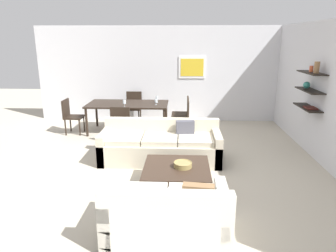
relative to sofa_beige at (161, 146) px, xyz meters
name	(u,v)px	position (x,y,z in m)	size (l,w,h in m)	color
ground_plane	(165,167)	(0.10, -0.34, -0.29)	(18.00, 18.00, 0.00)	#BCB29E
back_wall_unit	(182,74)	(0.40, 3.19, 1.06)	(8.40, 0.09, 2.70)	silver
right_wall_shelf_unit	(323,92)	(3.12, 0.27, 1.06)	(0.34, 8.20, 2.70)	silver
sofa_beige	(161,146)	(0.00, 0.00, 0.00)	(2.34, 0.90, 0.78)	beige
loveseat_white	(167,215)	(0.25, -2.47, 0.00)	(1.49, 0.90, 0.78)	silver
coffee_table	(176,178)	(0.33, -1.21, -0.10)	(1.05, 1.05, 0.38)	#38281E
decorative_bowl	(183,164)	(0.43, -1.21, 0.13)	(0.30, 0.30, 0.09)	#99844C
dining_table	(128,106)	(-0.98, 1.93, 0.40)	(2.04, 1.04, 0.75)	black
dining_chair_left_near	(71,114)	(-2.41, 1.70, 0.21)	(0.44, 0.44, 0.88)	black
dining_chair_foot	(121,122)	(-0.98, 1.00, 0.21)	(0.44, 0.44, 0.88)	black
dining_chair_right_near	(183,115)	(0.44, 1.70, 0.21)	(0.44, 0.44, 0.88)	black
dining_chair_right_far	(183,111)	(0.44, 2.16, 0.21)	(0.44, 0.44, 0.88)	black
dining_chair_head	(134,105)	(-0.98, 2.86, 0.21)	(0.44, 0.44, 0.88)	black
wine_glass_right_far	(157,98)	(-0.25, 2.06, 0.58)	(0.07, 0.07, 0.17)	silver
wine_glass_right_near	(156,101)	(-0.25, 1.80, 0.55)	(0.08, 0.08, 0.14)	silver
wine_glass_foot	(124,102)	(-0.98, 1.47, 0.58)	(0.07, 0.07, 0.18)	silver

